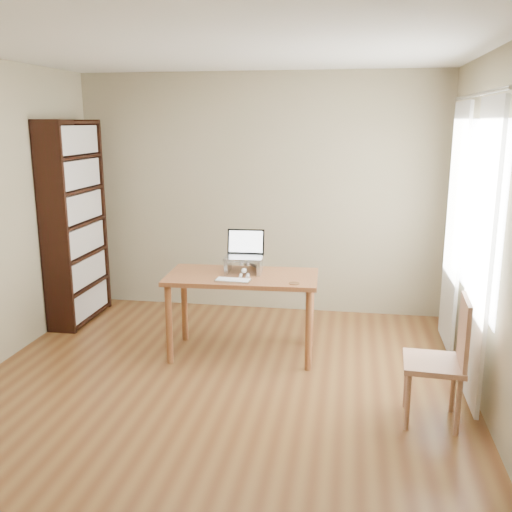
{
  "coord_description": "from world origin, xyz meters",
  "views": [
    {
      "loc": [
        1.0,
        -3.91,
        2.08
      ],
      "look_at": [
        0.19,
        0.87,
        0.93
      ],
      "focal_mm": 40.0,
      "sensor_mm": 36.0,
      "label": 1
    }
  ],
  "objects": [
    {
      "name": "bookshelf",
      "position": [
        -1.83,
        1.55,
        1.05
      ],
      "size": [
        0.3,
        0.9,
        2.1
      ],
      "color": "black",
      "rests_on": "ground"
    },
    {
      "name": "laptop",
      "position": [
        0.07,
        1.03,
        0.94
      ],
      "size": [
        0.35,
        0.3,
        0.24
      ],
      "rotation": [
        0.0,
        0.0,
        0.04
      ],
      "color": "silver",
      "rests_on": "laptop_stand"
    },
    {
      "name": "chair",
      "position": [
        1.68,
        -0.06,
        0.5
      ],
      "size": [
        0.43,
        0.43,
        0.92
      ],
      "rotation": [
        0.0,
        0.0,
        -0.06
      ],
      "color": "#A7775A",
      "rests_on": "ground"
    },
    {
      "name": "laptop_stand",
      "position": [
        0.07,
        0.97,
        0.83
      ],
      "size": [
        0.32,
        0.25,
        0.13
      ],
      "rotation": [
        0.0,
        0.0,
        0.04
      ],
      "color": "silver",
      "rests_on": "desk"
    },
    {
      "name": "keyboard",
      "position": [
        0.03,
        0.67,
        0.76
      ],
      "size": [
        0.31,
        0.14,
        0.02
      ],
      "rotation": [
        0.0,
        0.0,
        -0.05
      ],
      "color": "silver",
      "rests_on": "desk"
    },
    {
      "name": "curtains",
      "position": [
        1.92,
        0.8,
        1.17
      ],
      "size": [
        0.03,
        1.9,
        2.25
      ],
      "color": "white",
      "rests_on": "ground"
    },
    {
      "name": "cat",
      "position": [
        0.08,
        1.0,
        0.81
      ],
      "size": [
        0.24,
        0.48,
        0.15
      ],
      "rotation": [
        0.0,
        0.0,
        0.13
      ],
      "color": "#4D463C",
      "rests_on": "desk"
    },
    {
      "name": "room",
      "position": [
        0.03,
        0.01,
        1.3
      ],
      "size": [
        4.04,
        4.54,
        2.64
      ],
      "color": "#583117",
      "rests_on": "ground"
    },
    {
      "name": "coaster",
      "position": [
        0.55,
        0.69,
        0.75
      ],
      "size": [
        0.09,
        0.09,
        0.01
      ],
      "primitive_type": "cylinder",
      "color": "brown",
      "rests_on": "desk"
    },
    {
      "name": "desk",
      "position": [
        0.07,
        0.89,
        0.65
      ],
      "size": [
        1.36,
        0.72,
        0.75
      ],
      "rotation": [
        0.0,
        0.0,
        0.04
      ],
      "color": "brown",
      "rests_on": "ground"
    }
  ]
}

